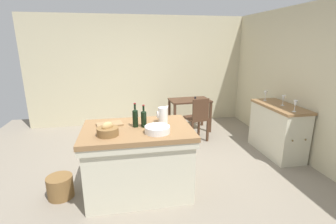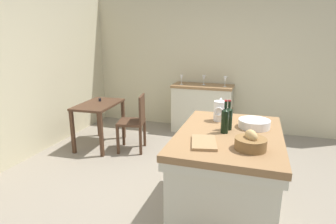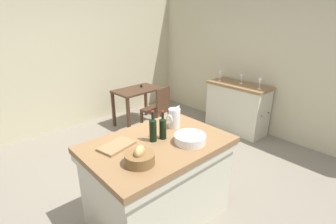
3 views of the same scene
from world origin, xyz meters
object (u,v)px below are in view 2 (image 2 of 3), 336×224
at_px(writing_desk, 99,110).
at_px(wine_bottle_amber, 225,120).
at_px(island_table, 227,173).
at_px(wash_bowl, 254,124).
at_px(pitcher, 220,111).
at_px(wine_bottle_dark, 229,118).
at_px(wine_glass_left, 204,78).
at_px(side_cabinet, 202,108).
at_px(wooden_chair, 135,121).
at_px(bread_basket, 251,143).
at_px(wine_glass_middle, 182,78).
at_px(wine_glass_far_left, 225,79).
at_px(cutting_board, 204,142).

xyz_separation_m(writing_desk, wine_bottle_amber, (-1.35, -2.19, 0.43)).
distance_m(island_table, wash_bowl, 0.56).
distance_m(island_table, pitcher, 0.66).
xyz_separation_m(wine_bottle_dark, wine_glass_left, (2.50, 0.71, -0.00)).
relative_size(writing_desk, wine_bottle_dark, 3.13).
height_order(side_cabinet, wooden_chair, wooden_chair).
bearing_deg(island_table, bread_basket, -150.83).
bearing_deg(wash_bowl, side_cabinet, 22.44).
bearing_deg(bread_basket, side_cabinet, 17.92).
height_order(bread_basket, wine_glass_middle, wine_glass_middle).
bearing_deg(wash_bowl, bread_basket, 178.21).
distance_m(wooden_chair, pitcher, 1.81).
xyz_separation_m(wooden_chair, wine_bottle_dark, (-1.23, -1.57, 0.54)).
bearing_deg(wooden_chair, wine_glass_left, -33.78).
height_order(wine_bottle_dark, wine_bottle_amber, wine_bottle_amber).
bearing_deg(wine_bottle_amber, island_table, -70.54).
height_order(wine_bottle_dark, wine_glass_far_left, wine_bottle_dark).
bearing_deg(wine_glass_left, bread_basket, -162.44).
height_order(writing_desk, wine_bottle_dark, wine_bottle_dark).
height_order(island_table, side_cabinet, island_table).
relative_size(island_table, wash_bowl, 4.52).
xyz_separation_m(cutting_board, wine_bottle_dark, (0.44, -0.16, 0.11)).
bearing_deg(side_cabinet, pitcher, -164.78).
bearing_deg(writing_desk, wooden_chair, -91.20).
distance_m(wash_bowl, wine_glass_left, 2.55).
relative_size(wash_bowl, wine_bottle_amber, 0.97).
height_order(side_cabinet, wine_bottle_amber, wine_bottle_amber).
xyz_separation_m(writing_desk, wine_bottle_dark, (-1.24, -2.22, 0.42)).
bearing_deg(wash_bowl, wine_bottle_dark, 120.32).
xyz_separation_m(wine_glass_far_left, wine_glass_left, (0.07, 0.40, -0.01)).
bearing_deg(side_cabinet, wine_bottle_amber, -164.87).
relative_size(wash_bowl, wine_glass_middle, 1.72).
xyz_separation_m(side_cabinet, wine_bottle_dark, (-2.47, -0.72, 0.58)).
distance_m(wooden_chair, wine_glass_middle, 1.38).
bearing_deg(wooden_chair, island_table, -129.61).
xyz_separation_m(pitcher, wine_bottle_amber, (-0.38, -0.10, 0.02)).
xyz_separation_m(wooden_chair, cutting_board, (-1.67, -1.41, 0.43)).
relative_size(bread_basket, wine_glass_far_left, 1.34).
bearing_deg(wine_glass_middle, wash_bowl, -149.07).
distance_m(bread_basket, cutting_board, 0.38).
xyz_separation_m(island_table, writing_desk, (1.33, 2.24, 0.12)).
distance_m(wine_bottle_amber, wine_glass_far_left, 2.55).
height_order(island_table, wine_glass_far_left, wine_glass_far_left).
bearing_deg(pitcher, cutting_board, 177.26).
bearing_deg(wooden_chair, wine_glass_far_left, -46.24).
height_order(bread_basket, wine_glass_left, wine_glass_left).
relative_size(wooden_chair, wine_bottle_dark, 3.08).
height_order(island_table, cutting_board, cutting_board).
bearing_deg(wooden_chair, wine_glass_middle, -20.55).
bearing_deg(side_cabinet, wine_bottle_dark, -163.74).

